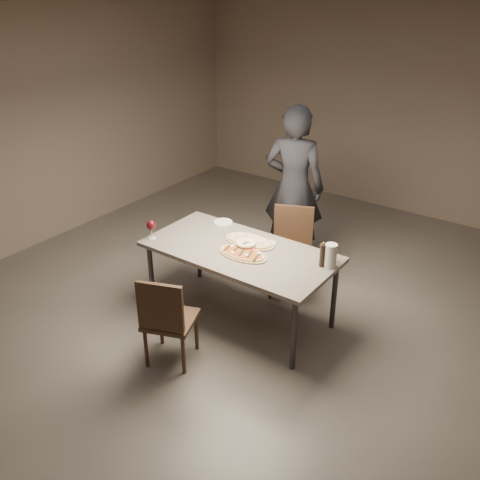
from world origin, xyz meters
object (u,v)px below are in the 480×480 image
Objects in this scene: zucchini_pizza at (243,253)px; diner at (294,187)px; ham_pizza at (249,241)px; chair_near at (166,317)px; dining_table at (240,255)px; chair_far at (292,245)px; carafe at (331,256)px; bread_basket at (246,244)px; pepper_mill_left at (332,252)px.

diner is (-0.26, 1.35, 0.16)m from zucchini_pizza.
ham_pizza is 1.15m from chair_near.
chair_near is at bearing 76.15° from diner.
chair_far is (0.12, 0.76, -0.18)m from dining_table.
dining_table is 1.31m from diner.
carafe reaches higher than chair_near.
carafe is 0.98m from chair_far.
chair_far is at bearing 62.18° from chair_near.
carafe is at bearing 116.77° from diner.
chair_far reaches higher than bread_basket.
ham_pizza is at bearing 109.08° from bread_basket.
ham_pizza is 0.60× the size of chair_near.
zucchini_pizza is 0.55× the size of chair_far.
chair_far reaches higher than dining_table.
dining_table is 2.06× the size of chair_near.
dining_table is at bearing 81.77° from diner.
carafe is (0.04, -0.10, 0.02)m from pepper_mill_left.
bread_basket is (0.03, 0.06, 0.10)m from dining_table.
ham_pizza is 0.85m from carafe.
chair_far is (-0.71, 0.57, -0.35)m from carafe.
zucchini_pizza is 1.39m from diner.
carafe is at bearing -68.65° from pepper_mill_left.
pepper_mill_left reaches higher than zucchini_pizza.
diner reaches higher than dining_table.
zucchini_pizza is at bearing -67.46° from bread_basket.
dining_table is 0.79m from chair_far.
pepper_mill_left is at bearing -14.94° from ham_pizza.
pepper_mill_left reaches higher than ham_pizza.
zucchini_pizza is 2.61× the size of bread_basket.
pepper_mill_left is 0.11m from carafe.
zucchini_pizza is 0.80m from carafe.
zucchini_pizza is at bearing -160.27° from carafe.
pepper_mill_left is (0.76, 0.24, 0.05)m from bread_basket.
pepper_mill_left reaches higher than chair_near.
pepper_mill_left is 0.10× the size of diner.
pepper_mill_left is 0.89m from chair_far.
chair_far is at bearing 103.72° from diner.
chair_far is at bearing 141.47° from carafe.
chair_near is at bearing 59.79° from chair_far.
chair_far is (0.03, 0.84, -0.26)m from zucchini_pizza.
bread_basket is 0.80m from pepper_mill_left.
diner reaches higher than zucchini_pizza.
chair_far is (0.09, 0.71, -0.28)m from bread_basket.
chair_near is 2.26m from diner.
carafe is at bearing 9.89° from bread_basket.
bread_basket is at bearing -94.52° from ham_pizza.
ham_pizza reaches higher than dining_table.
carafe reaches higher than ham_pizza.
ham_pizza is 0.12m from bread_basket.
diner is at bearing 75.07° from ham_pizza.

